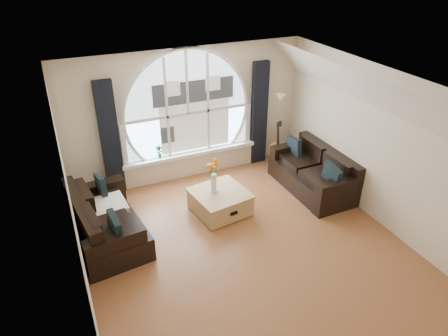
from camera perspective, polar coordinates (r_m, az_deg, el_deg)
ground at (r=6.93m, az=3.06°, el=-10.96°), size 5.00×5.50×0.01m
ceiling at (r=5.60m, az=3.79°, el=10.74°), size 5.00×5.50×0.01m
wall_back at (r=8.44m, az=-5.12°, el=7.38°), size 5.00×0.01×2.70m
wall_front at (r=4.42m, az=20.50°, el=-17.90°), size 5.00×0.01×2.70m
wall_left at (r=5.63m, az=-20.09°, el=-6.40°), size 0.01×5.50×2.70m
wall_right at (r=7.52m, az=20.67°, el=2.69°), size 0.01×5.50×2.70m
attic_slope at (r=6.96m, az=20.27°, el=9.67°), size 0.92×5.50×0.72m
arched_window at (r=8.32m, az=-5.13°, el=9.07°), size 2.60×0.06×2.15m
window_sill at (r=8.70m, az=-4.66°, el=2.01°), size 2.90×0.22×0.08m
window_frame at (r=8.29m, az=-5.06°, el=9.00°), size 2.76×0.08×2.15m
neighbor_house at (r=8.40m, az=-4.09°, el=8.39°), size 1.70×0.02×1.50m
curtain_left at (r=8.09m, az=-15.54°, el=3.84°), size 0.35×0.12×2.30m
curtain_right at (r=9.02m, az=4.91°, el=7.45°), size 0.35×0.12×2.30m
sofa_left at (r=7.15m, az=-15.97°, el=-6.79°), size 1.16×1.97×0.83m
sofa_right at (r=8.41m, az=12.16°, el=-0.48°), size 0.97×1.90×0.84m
coffee_chest at (r=7.62m, az=-0.57°, el=-4.60°), size 1.08×1.08×0.46m
throw_blanket at (r=7.29m, az=-15.66°, el=-5.00°), size 0.60×0.60×0.10m
vase_flowers at (r=7.36m, az=-1.47°, el=-0.60°), size 0.24×0.24×0.70m
floor_lamp at (r=9.19m, az=7.54°, el=5.38°), size 0.24×0.24×1.60m
guitar at (r=9.23m, az=7.26°, el=3.66°), size 0.41×0.32×1.06m
potted_plant at (r=8.45m, az=-8.99°, el=2.24°), size 0.17×0.15×0.28m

